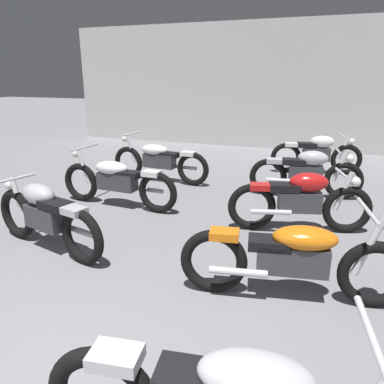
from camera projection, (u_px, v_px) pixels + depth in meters
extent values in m
cube|color=#BCBAB7|center=(272.00, 86.00, 10.78)|extent=(12.90, 0.24, 3.60)
torus|color=black|center=(17.00, 214.00, 4.94)|extent=(0.68, 0.27, 0.67)
torus|color=black|center=(82.00, 237.00, 4.24)|extent=(0.68, 0.27, 0.67)
cylinder|color=silver|center=(18.00, 197.00, 4.82)|extent=(0.25, 0.13, 0.56)
cube|color=#38383D|center=(46.00, 217.00, 4.56)|extent=(0.61, 0.37, 0.28)
ellipsoid|color=#B7B7BC|center=(38.00, 194.00, 4.53)|extent=(0.57, 0.40, 0.26)
cube|color=black|center=(56.00, 205.00, 4.38)|extent=(0.45, 0.33, 0.10)
cube|color=#B7B7BC|center=(74.00, 211.00, 4.20)|extent=(0.32, 0.26, 0.08)
cylinder|color=silver|center=(18.00, 178.00, 4.71)|extent=(0.15, 0.47, 0.04)
sphere|color=white|center=(10.00, 185.00, 4.85)|extent=(0.14, 0.14, 0.14)
cylinder|color=silver|center=(77.00, 230.00, 4.48)|extent=(0.55, 0.20, 0.07)
torus|color=black|center=(81.00, 182.00, 6.41)|extent=(0.67, 0.14, 0.67)
torus|color=black|center=(158.00, 193.00, 5.85)|extent=(0.67, 0.14, 0.67)
cylinder|color=silver|center=(83.00, 165.00, 6.29)|extent=(0.28, 0.08, 0.66)
cube|color=#38383D|center=(117.00, 181.00, 6.10)|extent=(0.67, 0.27, 0.28)
ellipsoid|color=white|center=(111.00, 168.00, 6.07)|extent=(0.62, 0.35, 0.22)
cube|color=black|center=(128.00, 174.00, 5.98)|extent=(0.41, 0.26, 0.10)
cube|color=white|center=(152.00, 173.00, 5.80)|extent=(0.29, 0.21, 0.08)
cylinder|color=silver|center=(84.00, 147.00, 6.18)|extent=(0.07, 0.68, 0.04)
sphere|color=white|center=(76.00, 154.00, 6.29)|extent=(0.14, 0.14, 0.14)
cylinder|color=silver|center=(148.00, 190.00, 6.06)|extent=(0.55, 0.10, 0.07)
torus|color=black|center=(129.00, 162.00, 7.90)|extent=(0.68, 0.15, 0.67)
torus|color=black|center=(193.00, 169.00, 7.32)|extent=(0.68, 0.15, 0.67)
cylinder|color=silver|center=(131.00, 148.00, 7.78)|extent=(0.28, 0.09, 0.66)
cube|color=#38383D|center=(159.00, 161.00, 7.58)|extent=(0.67, 0.28, 0.28)
ellipsoid|color=white|center=(155.00, 150.00, 7.56)|extent=(0.62, 0.36, 0.22)
cube|color=black|center=(169.00, 155.00, 7.46)|extent=(0.41, 0.26, 0.10)
cube|color=white|center=(188.00, 154.00, 7.27)|extent=(0.29, 0.22, 0.08)
cylinder|color=silver|center=(133.00, 133.00, 7.66)|extent=(0.08, 0.68, 0.04)
sphere|color=white|center=(125.00, 139.00, 7.78)|extent=(0.14, 0.14, 0.14)
cylinder|color=silver|center=(184.00, 167.00, 7.54)|extent=(0.55, 0.10, 0.07)
ellipsoid|color=#B7B7BC|center=(255.00, 376.00, 1.86)|extent=(0.64, 0.41, 0.22)
cube|color=black|center=(193.00, 379.00, 1.95)|extent=(0.43, 0.30, 0.10)
cube|color=#B7B7BC|center=(116.00, 357.00, 2.02)|extent=(0.31, 0.24, 0.08)
cylinder|color=silver|center=(373.00, 341.00, 1.67)|extent=(0.14, 0.68, 0.04)
torus|color=black|center=(374.00, 275.00, 3.44)|extent=(0.68, 0.23, 0.67)
torus|color=black|center=(214.00, 261.00, 3.68)|extent=(0.68, 0.23, 0.67)
cylinder|color=silver|center=(370.00, 243.00, 3.36)|extent=(0.28, 0.12, 0.66)
cube|color=#38383D|center=(292.00, 258.00, 3.53)|extent=(0.69, 0.36, 0.28)
ellipsoid|color=orange|center=(305.00, 238.00, 3.45)|extent=(0.65, 0.42, 0.22)
cube|color=black|center=(269.00, 243.00, 3.52)|extent=(0.44, 0.31, 0.10)
cube|color=orange|center=(224.00, 234.00, 3.58)|extent=(0.31, 0.25, 0.08)
cylinder|color=silver|center=(368.00, 211.00, 3.27)|extent=(0.16, 0.68, 0.04)
cylinder|color=silver|center=(238.00, 272.00, 3.53)|extent=(0.55, 0.17, 0.07)
torus|color=black|center=(347.00, 210.00, 5.10)|extent=(0.68, 0.28, 0.67)
torus|color=black|center=(252.00, 207.00, 5.21)|extent=(0.68, 0.28, 0.67)
cylinder|color=silver|center=(343.00, 192.00, 5.03)|extent=(0.25, 0.13, 0.56)
cube|color=#38383D|center=(300.00, 201.00, 5.13)|extent=(0.62, 0.38, 0.28)
ellipsoid|color=red|center=(309.00, 182.00, 5.03)|extent=(0.58, 0.41, 0.26)
cube|color=black|center=(284.00, 187.00, 5.08)|extent=(0.45, 0.34, 0.10)
cube|color=red|center=(260.00, 187.00, 5.11)|extent=(0.32, 0.27, 0.08)
cylinder|color=silver|center=(341.00, 173.00, 4.96)|extent=(0.16, 0.47, 0.04)
sphere|color=white|center=(355.00, 182.00, 4.97)|extent=(0.14, 0.14, 0.14)
cylinder|color=silver|center=(271.00, 212.00, 5.07)|extent=(0.55, 0.21, 0.07)
torus|color=black|center=(344.00, 181.00, 6.50)|extent=(0.68, 0.20, 0.67)
torus|color=black|center=(268.00, 177.00, 6.77)|extent=(0.68, 0.20, 0.67)
cylinder|color=silver|center=(340.00, 166.00, 6.44)|extent=(0.25, 0.10, 0.56)
cube|color=#38383D|center=(306.00, 173.00, 6.60)|extent=(0.60, 0.32, 0.28)
ellipsoid|color=#B7B7BC|center=(313.00, 158.00, 6.50)|extent=(0.55, 0.35, 0.26)
cube|color=black|center=(294.00, 162.00, 6.59)|extent=(0.43, 0.29, 0.10)
cube|color=#B7B7BC|center=(275.00, 161.00, 6.66)|extent=(0.31, 0.24, 0.08)
cylinder|color=silver|center=(339.00, 151.00, 6.37)|extent=(0.10, 0.48, 0.04)
sphere|color=white|center=(350.00, 159.00, 6.37)|extent=(0.14, 0.14, 0.14)
cylinder|color=silver|center=(282.00, 180.00, 6.60)|extent=(0.55, 0.15, 0.07)
torus|color=black|center=(346.00, 160.00, 8.15)|extent=(0.68, 0.25, 0.67)
torus|color=black|center=(286.00, 158.00, 8.33)|extent=(0.68, 0.25, 0.67)
cylinder|color=silver|center=(344.00, 148.00, 8.08)|extent=(0.25, 0.12, 0.56)
cube|color=#38383D|center=(316.00, 154.00, 8.21)|extent=(0.61, 0.35, 0.28)
ellipsoid|color=white|center=(322.00, 142.00, 8.11)|extent=(0.57, 0.38, 0.26)
cube|color=black|center=(307.00, 145.00, 8.18)|extent=(0.44, 0.32, 0.10)
cube|color=white|center=(291.00, 145.00, 8.23)|extent=(0.32, 0.25, 0.08)
cylinder|color=silver|center=(343.00, 136.00, 8.01)|extent=(0.13, 0.48, 0.04)
sphere|color=white|center=(352.00, 142.00, 8.02)|extent=(0.14, 0.14, 0.14)
cylinder|color=silver|center=(298.00, 160.00, 8.18)|extent=(0.55, 0.18, 0.07)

